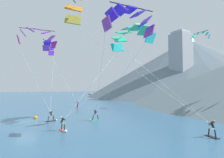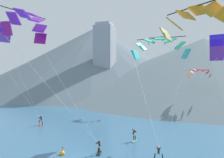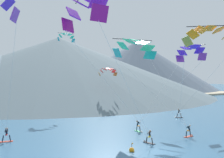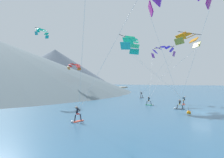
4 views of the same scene
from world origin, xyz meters
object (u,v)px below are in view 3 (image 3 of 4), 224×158
object	(u,v)px
parafoil_kite_distant_low_drift	(108,71)
parafoil_kite_near_trail	(190,52)
kitesurfer_far_left	(5,137)
kitesurfer_mid_center	(148,139)
parafoil_kite_mid_center	(85,8)
kitesurfer_near_trail	(139,128)
kitesurfer_near_lead	(178,115)
parafoil_kite_near_lead	(210,35)
race_marker_buoy	(132,150)
parafoil_kite_far_right	(136,47)
parafoil_kite_distant_high_outer	(66,36)
kitesurfer_far_right	(190,133)

from	to	relation	value
parafoil_kite_distant_low_drift	parafoil_kite_near_trail	bearing A→B (deg)	-89.14
kitesurfer_far_left	parafoil_kite_near_trail	bearing A→B (deg)	-9.33
kitesurfer_mid_center	parafoil_kite_mid_center	bearing A→B (deg)	-173.19
kitesurfer_mid_center	kitesurfer_near_trail	bearing A→B (deg)	63.81
kitesurfer_near_trail	kitesurfer_mid_center	bearing A→B (deg)	-116.19
kitesurfer_near_lead	parafoil_kite_distant_low_drift	world-z (taller)	parafoil_kite_distant_low_drift
kitesurfer_near_lead	parafoil_kite_near_lead	xyz separation A→B (m)	(-6.36, -12.31, 13.13)
race_marker_buoy	parafoil_kite_distant_low_drift	bearing A→B (deg)	64.91
kitesurfer_near_trail	parafoil_kite_distant_low_drift	xyz separation A→B (m)	(9.20, 25.78, 8.78)
parafoil_kite_near_lead	parafoil_kite_near_trail	size ratio (longest dim) A/B	1.28
kitesurfer_near_trail	parafoil_kite_mid_center	xyz separation A→B (m)	(-11.20, -6.40, 14.16)
kitesurfer_far_left	parafoil_kite_far_right	size ratio (longest dim) A/B	0.14
parafoil_kite_far_right	race_marker_buoy	xyz separation A→B (m)	(-8.99, -11.93, -12.69)
parafoil_kite_near_trail	parafoil_kite_mid_center	xyz separation A→B (m)	(-20.80, -5.73, 2.73)
kitesurfer_far_left	parafoil_kite_near_trail	xyz separation A→B (m)	(26.97, -4.43, 11.37)
parafoil_kite_near_lead	race_marker_buoy	size ratio (longest dim) A/B	14.52
kitesurfer_far_left	race_marker_buoy	bearing A→B (deg)	-44.41
parafoil_kite_far_right	kitesurfer_near_lead	bearing A→B (deg)	7.32
parafoil_kite_mid_center	parafoil_kite_far_right	world-z (taller)	parafoil_kite_mid_center
parafoil_kite_far_right	parafoil_kite_distant_high_outer	size ratio (longest dim) A/B	2.89
kitesurfer_far_left	parafoil_kite_distant_high_outer	world-z (taller)	parafoil_kite_distant_high_outer
parafoil_kite_near_lead	kitesurfer_near_lead	bearing A→B (deg)	62.66
kitesurfer_near_trail	race_marker_buoy	distance (m)	9.50
parafoil_kite_near_lead	parafoil_kite_near_trail	xyz separation A→B (m)	(2.20, 5.46, -1.74)
kitesurfer_far_left	parafoil_kite_distant_high_outer	size ratio (longest dim) A/B	0.40
parafoil_kite_near_lead	race_marker_buoy	bearing A→B (deg)	-175.67
parafoil_kite_near_lead	parafoil_kite_far_right	xyz separation A→B (m)	(-4.63, 10.90, -0.81)
kitesurfer_far_left	parafoil_kite_near_lead	xyz separation A→B (m)	(24.78, -9.89, 13.11)
parafoil_kite_distant_low_drift	race_marker_buoy	xyz separation A→B (m)	(-15.43, -32.95, -9.11)
kitesurfer_far_right	kitesurfer_near_lead	bearing A→B (deg)	50.64
parafoil_kite_distant_low_drift	parafoil_kite_distant_high_outer	bearing A→B (deg)	165.33
kitesurfer_near_trail	parafoil_kite_far_right	distance (m)	13.53
kitesurfer_far_right	parafoil_kite_distant_high_outer	size ratio (longest dim) A/B	0.40
kitesurfer_near_trail	parafoil_kite_distant_high_outer	xyz separation A→B (m)	(-0.73, 28.38, 17.06)
parafoil_kite_distant_low_drift	parafoil_kite_far_right	bearing A→B (deg)	-107.02
race_marker_buoy	parafoil_kite_near_lead	bearing A→B (deg)	4.33
parafoil_kite_near_trail	race_marker_buoy	bearing A→B (deg)	-157.70
parafoil_kite_near_lead	parafoil_kite_mid_center	bearing A→B (deg)	-179.17
kitesurfer_far_right	parafoil_kite_distant_low_drift	distance (m)	33.04
kitesurfer_mid_center	parafoil_kite_mid_center	size ratio (longest dim) A/B	0.12
parafoil_kite_near_trail	parafoil_kite_near_lead	bearing A→B (deg)	-111.91
kitesurfer_mid_center	parafoil_kite_near_lead	distance (m)	16.61
parafoil_kite_mid_center	parafoil_kite_distant_high_outer	size ratio (longest dim) A/B	3.31
kitesurfer_far_right	parafoil_kite_near_trail	distance (m)	13.62
kitesurfer_near_lead	parafoil_kite_distant_high_outer	world-z (taller)	parafoil_kite_distant_high_outer
kitesurfer_far_right	parafoil_kite_mid_center	size ratio (longest dim) A/B	0.12
parafoil_kite_near_lead	parafoil_kite_distant_low_drift	distance (m)	32.26
kitesurfer_far_right	parafoil_kite_distant_low_drift	world-z (taller)	parafoil_kite_distant_low_drift
kitesurfer_far_left	parafoil_kite_near_lead	world-z (taller)	parafoil_kite_near_lead
parafoil_kite_near_trail	parafoil_kite_far_right	xyz separation A→B (m)	(-6.83, 5.44, 0.94)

